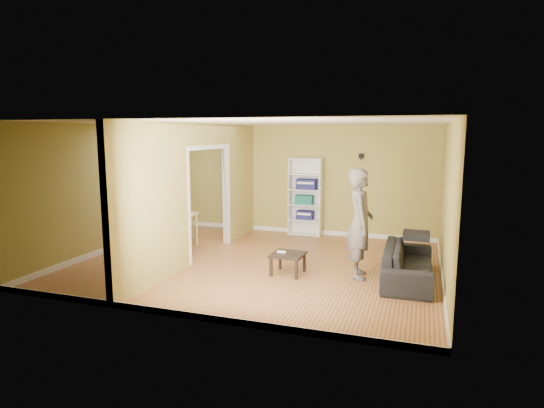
{
  "coord_description": "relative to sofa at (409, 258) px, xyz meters",
  "views": [
    {
      "loc": [
        2.87,
        -7.76,
        2.42
      ],
      "look_at": [
        0.2,
        0.2,
        1.1
      ],
      "focal_mm": 30.0,
      "sensor_mm": 36.0,
      "label": 1
    }
  ],
  "objects": [
    {
      "name": "chair_left",
      "position": [
        -5.65,
        0.66,
        0.11
      ],
      "size": [
        0.59,
        0.59,
        0.97
      ],
      "primitive_type": null,
      "rotation": [
        0.0,
        0.0,
        -1.14
      ],
      "color": "tan",
      "rests_on": "ground"
    },
    {
      "name": "partition",
      "position": [
        -3.9,
        0.17,
        0.92
      ],
      "size": [
        0.22,
        5.5,
        2.6
      ],
      "primitive_type": null,
      "color": "#A49349",
      "rests_on": "ground"
    },
    {
      "name": "chair_near",
      "position": [
        -4.87,
        0.13,
        0.06
      ],
      "size": [
        0.44,
        0.44,
        0.87
      ],
      "primitive_type": null,
      "rotation": [
        0.0,
        0.0,
        -0.1
      ],
      "color": "beige",
      "rests_on": "ground"
    },
    {
      "name": "game_controller",
      "position": [
        -2.11,
        -0.29,
        0.0
      ],
      "size": [
        0.15,
        0.04,
        0.03
      ],
      "primitive_type": "cube",
      "color": "white",
      "rests_on": "coffee_table"
    },
    {
      "name": "bookshelf",
      "position": [
        -2.45,
        2.77,
        0.54
      ],
      "size": [
        0.77,
        0.34,
        1.84
      ],
      "color": "white",
      "rests_on": "ground"
    },
    {
      "name": "dining_table",
      "position": [
        -4.97,
        0.7,
        0.26
      ],
      "size": [
        1.15,
        0.77,
        0.72
      ],
      "rotation": [
        0.0,
        0.0,
        0.08
      ],
      "color": "beige",
      "rests_on": "ground"
    },
    {
      "name": "paper_box_navy_b",
      "position": [
        -2.43,
        2.72,
        0.85
      ],
      "size": [
        0.46,
        0.3,
        0.24
      ],
      "primitive_type": "cube",
      "color": "#102048",
      "rests_on": "bookshelf"
    },
    {
      "name": "chair_far",
      "position": [
        -4.92,
        1.31,
        0.06
      ],
      "size": [
        0.43,
        0.43,
        0.88
      ],
      "primitive_type": null,
      "rotation": [
        0.0,
        0.0,
        3.07
      ],
      "color": "tan",
      "rests_on": "ground"
    },
    {
      "name": "coffee_table",
      "position": [
        -1.98,
        -0.31,
        -0.07
      ],
      "size": [
        0.54,
        0.54,
        0.36
      ],
      "rotation": [
        0.0,
        0.0,
        -0.04
      ],
      "color": "#35261F",
      "rests_on": "ground"
    },
    {
      "name": "sofa",
      "position": [
        0.0,
        0.0,
        0.0
      ],
      "size": [
        2.0,
        0.88,
        0.76
      ],
      "primitive_type": "imported",
      "rotation": [
        0.0,
        0.0,
        1.58
      ],
      "color": "black",
      "rests_on": "ground"
    },
    {
      "name": "person",
      "position": [
        -0.8,
        -0.09,
        0.71
      ],
      "size": [
        0.89,
        0.75,
        2.17
      ],
      "primitive_type": "imported",
      "rotation": [
        0.0,
        0.0,
        1.76
      ],
      "color": "slate",
      "rests_on": "ground"
    },
    {
      "name": "paper_box_navy_a",
      "position": [
        -2.46,
        2.72,
        0.11
      ],
      "size": [
        0.39,
        0.25,
        0.2
      ],
      "primitive_type": "cube",
      "color": "navy",
      "rests_on": "bookshelf"
    },
    {
      "name": "room_shell",
      "position": [
        -2.7,
        0.17,
        0.92
      ],
      "size": [
        6.5,
        6.5,
        6.5
      ],
      "color": "#A07445",
      "rests_on": "ground"
    },
    {
      "name": "paper_box_teal",
      "position": [
        -2.48,
        2.72,
        0.47
      ],
      "size": [
        0.41,
        0.27,
        0.21
      ],
      "primitive_type": "cube",
      "color": "#217372",
      "rests_on": "bookshelf"
    },
    {
      "name": "wall_speaker",
      "position": [
        -1.2,
        2.86,
        1.52
      ],
      "size": [
        0.1,
        0.1,
        0.1
      ],
      "primitive_type": "cube",
      "color": "black",
      "rests_on": "room_shell"
    }
  ]
}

